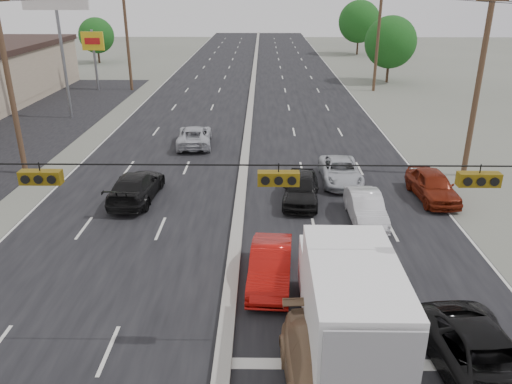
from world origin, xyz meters
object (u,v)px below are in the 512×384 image
(pole_sign_billboard, at_px, (55,2))
(box_truck, at_px, (348,304))
(utility_pole_left_c, at_px, (127,39))
(red_sedan, at_px, (270,266))
(oncoming_near, at_px, (136,187))
(queue_car_b, at_px, (365,208))
(queue_car_e, at_px, (433,186))
(tree_right_far, at_px, (359,22))
(queue_car_c, at_px, (341,171))
(utility_pole_right_c, at_px, (378,39))
(tree_left_far, at_px, (96,35))
(oncoming_far, at_px, (194,136))
(tree_right_mid, at_px, (390,42))
(black_suv, at_px, (485,363))
(tan_sedan, at_px, (326,378))
(pole_sign_far, at_px, (93,46))
(queue_car_a, at_px, (301,188))
(utility_pole_right_b, at_px, (478,85))
(utility_pole_left_b, at_px, (9,84))

(pole_sign_billboard, xyz_separation_m, box_truck, (18.00, -27.98, -7.16))
(utility_pole_left_c, bearing_deg, pole_sign_billboard, -99.46)
(red_sedan, relative_size, oncoming_near, 0.84)
(queue_car_b, xyz_separation_m, queue_car_e, (3.83, 2.59, 0.07))
(tree_right_far, relative_size, queue_car_c, 1.83)
(pole_sign_billboard, distance_m, box_truck, 34.03)
(pole_sign_billboard, bearing_deg, red_sedan, -56.78)
(utility_pole_right_c, xyz_separation_m, oncoming_near, (-17.69, -28.76, -4.40))
(tree_left_far, xyz_separation_m, oncoming_far, (18.52, -39.46, -3.06))
(utility_pole_right_c, height_order, oncoming_near, utility_pole_right_c)
(tree_right_mid, distance_m, black_suv, 47.01)
(red_sedan, distance_m, queue_car_b, 6.81)
(utility_pole_right_c, distance_m, queue_car_e, 28.94)
(tree_right_mid, bearing_deg, queue_car_c, -107.21)
(tan_sedan, bearing_deg, pole_sign_billboard, 116.55)
(utility_pole_left_c, bearing_deg, queue_car_e, -52.17)
(box_truck, xyz_separation_m, queue_car_e, (6.10, 11.52, -0.98))
(box_truck, bearing_deg, utility_pole_right_c, 77.48)
(pole_sign_far, xyz_separation_m, oncoming_near, (10.81, -28.76, -3.70))
(pole_sign_far, bearing_deg, tree_right_far, 43.15)
(tree_right_mid, height_order, queue_car_e, tree_right_mid)
(tree_right_mid, bearing_deg, box_truck, -104.34)
(queue_car_a, distance_m, queue_car_e, 6.61)
(queue_car_b, bearing_deg, utility_pole_left_c, 119.53)
(oncoming_far, bearing_deg, utility_pole_right_c, -133.74)
(utility_pole_right_c, bearing_deg, queue_car_b, -102.23)
(utility_pole_left_c, distance_m, oncoming_far, 21.91)
(utility_pole_left_c, xyz_separation_m, queue_car_c, (17.85, -26.17, -4.49))
(tree_right_far, xyz_separation_m, red_sedan, (-14.60, -66.28, -4.28))
(tree_left_far, distance_m, queue_car_b, 58.20)
(queue_car_b, xyz_separation_m, oncoming_near, (-10.96, 2.29, 0.06))
(utility_pole_left_c, relative_size, utility_pole_right_b, 1.00)
(utility_pole_left_b, height_order, tree_right_mid, utility_pole_left_b)
(queue_car_c, xyz_separation_m, oncoming_far, (-8.82, 6.70, 0.04))
(tree_right_far, distance_m, oncoming_near, 62.61)
(queue_car_b, bearing_deg, utility_pole_right_c, 76.83)
(utility_pole_right_b, xyz_separation_m, queue_car_e, (-2.90, -3.46, -4.39))
(utility_pole_right_c, bearing_deg, utility_pole_left_b, -135.00)
(queue_car_e, relative_size, oncoming_far, 0.89)
(utility_pole_right_b, distance_m, queue_car_a, 11.17)
(utility_pole_left_c, xyz_separation_m, tree_right_far, (28.50, 30.00, -0.15))
(utility_pole_left_b, bearing_deg, utility_pole_right_b, 0.00)
(tree_right_mid, relative_size, red_sedan, 1.73)
(pole_sign_far, height_order, queue_car_e, pole_sign_far)
(utility_pole_right_b, height_order, tan_sedan, utility_pole_right_b)
(utility_pole_right_b, distance_m, tree_left_far, 56.72)
(tan_sedan, relative_size, oncoming_near, 1.04)
(pole_sign_far, distance_m, box_truck, 44.56)
(utility_pole_left_c, relative_size, tree_left_far, 1.63)
(utility_pole_left_b, relative_size, black_suv, 1.98)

